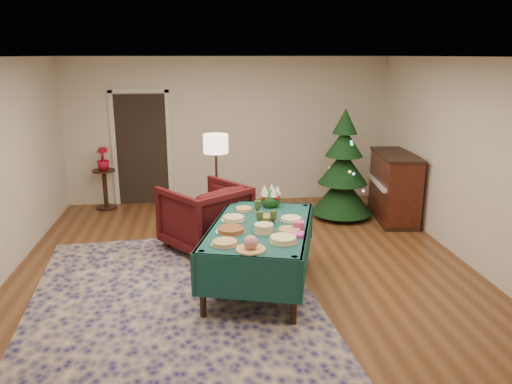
{
  "coord_description": "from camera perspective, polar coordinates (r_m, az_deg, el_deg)",
  "views": [
    {
      "loc": [
        -0.54,
        -5.79,
        2.72
      ],
      "look_at": [
        0.18,
        0.51,
        0.97
      ],
      "focal_mm": 35.0,
      "sensor_mm": 36.0,
      "label": 1
    }
  ],
  "objects": [
    {
      "name": "platter_1",
      "position": [
        5.16,
        -0.62,
        -6.02
      ],
      "size": [
        0.32,
        0.32,
        0.17
      ],
      "color": "silver",
      "rests_on": "buffet_table"
    },
    {
      "name": "centerpiece",
      "position": [
        6.61,
        1.67,
        -0.56
      ],
      "size": [
        0.28,
        0.28,
        0.32
      ],
      "color": "#1E4C1E",
      "rests_on": "buffet_table"
    },
    {
      "name": "doorway",
      "position": [
        9.47,
        -12.92,
        5.14
      ],
      "size": [
        1.08,
        0.04,
        2.16
      ],
      "color": "black",
      "rests_on": "ground"
    },
    {
      "name": "christmas_tree",
      "position": [
        8.58,
        9.92,
        2.54
      ],
      "size": [
        1.11,
        1.11,
        1.88
      ],
      "color": "black",
      "rests_on": "ground"
    },
    {
      "name": "room_shell",
      "position": [
        5.97,
        -1.18,
        2.13
      ],
      "size": [
        7.0,
        7.0,
        7.0
      ],
      "color": "#593319",
      "rests_on": "ground"
    },
    {
      "name": "side_table",
      "position": [
        9.45,
        -16.85,
        0.23
      ],
      "size": [
        0.41,
        0.41,
        0.73
      ],
      "color": "black",
      "rests_on": "ground"
    },
    {
      "name": "potted_plant",
      "position": [
        9.34,
        -17.08,
        3.13
      ],
      "size": [
        0.23,
        0.42,
        0.23
      ],
      "primitive_type": "imported",
      "color": "#AA0C24",
      "rests_on": "side_table"
    },
    {
      "name": "armchair",
      "position": [
        7.18,
        -5.86,
        -2.47
      ],
      "size": [
        1.39,
        1.38,
        1.05
      ],
      "primitive_type": "imported",
      "rotation": [
        0.0,
        0.0,
        3.78
      ],
      "color": "#400D0F",
      "rests_on": "ground"
    },
    {
      "name": "rug",
      "position": [
        5.87,
        -9.41,
        -12.33
      ],
      "size": [
        3.56,
        4.46,
        0.02
      ],
      "primitive_type": "cube",
      "rotation": [
        0.0,
        0.0,
        0.09
      ],
      "color": "#16144D",
      "rests_on": "ground"
    },
    {
      "name": "platter_7",
      "position": [
        6.05,
        1.25,
        -3.07
      ],
      "size": [
        0.24,
        0.24,
        0.07
      ],
      "color": "silver",
      "rests_on": "buffet_table"
    },
    {
      "name": "floor_lamp",
      "position": [
        7.65,
        -4.61,
        4.83
      ],
      "size": [
        0.38,
        0.38,
        1.56
      ],
      "color": "#A57F3F",
      "rests_on": "ground"
    },
    {
      "name": "platter_5",
      "position": [
        5.71,
        3.82,
        -4.4
      ],
      "size": [
        0.29,
        0.29,
        0.04
      ],
      "color": "silver",
      "rests_on": "buffet_table"
    },
    {
      "name": "platter_2",
      "position": [
        5.41,
        3.12,
        -5.46
      ],
      "size": [
        0.33,
        0.33,
        0.06
      ],
      "color": "silver",
      "rests_on": "buffet_table"
    },
    {
      "name": "platter_8",
      "position": [
        6.1,
        4.01,
        -3.11
      ],
      "size": [
        0.29,
        0.29,
        0.04
      ],
      "color": "silver",
      "rests_on": "buffet_table"
    },
    {
      "name": "platter_9",
      "position": [
        6.47,
        -1.38,
        -1.99
      ],
      "size": [
        0.24,
        0.24,
        0.04
      ],
      "color": "silver",
      "rests_on": "buffet_table"
    },
    {
      "name": "gift_box",
      "position": [
        5.79,
        4.89,
        -3.84
      ],
      "size": [
        0.15,
        0.15,
        0.1
      ],
      "primitive_type": "cube",
      "rotation": [
        0.0,
        0.0,
        -0.27
      ],
      "color": "#D0397E",
      "rests_on": "buffet_table"
    },
    {
      "name": "buffet_table",
      "position": [
        5.98,
        0.49,
        -5.19
      ],
      "size": [
        1.64,
        2.21,
        0.77
      ],
      "color": "black",
      "rests_on": "ground"
    },
    {
      "name": "goblet_0",
      "position": [
        6.29,
        0.18,
        -1.76
      ],
      "size": [
        0.08,
        0.08,
        0.18
      ],
      "color": "#2D471E",
      "rests_on": "buffet_table"
    },
    {
      "name": "piano",
      "position": [
        8.72,
        15.51,
        0.49
      ],
      "size": [
        0.76,
        1.38,
        1.14
      ],
      "color": "black",
      "rests_on": "ground"
    },
    {
      "name": "platter_6",
      "position": [
        6.09,
        -2.57,
        -3.06
      ],
      "size": [
        0.3,
        0.3,
        0.05
      ],
      "color": "silver",
      "rests_on": "buffet_table"
    },
    {
      "name": "goblet_1",
      "position": [
        5.91,
        2.02,
        -2.93
      ],
      "size": [
        0.08,
        0.08,
        0.18
      ],
      "color": "#2D471E",
      "rests_on": "buffet_table"
    },
    {
      "name": "platter_3",
      "position": [
        5.7,
        -2.88,
        -4.37
      ],
      "size": [
        0.36,
        0.36,
        0.05
      ],
      "color": "silver",
      "rests_on": "buffet_table"
    },
    {
      "name": "platter_4",
      "position": [
        5.67,
        0.9,
        -4.22
      ],
      "size": [
        0.26,
        0.26,
        0.1
      ],
      "color": "silver",
      "rests_on": "buffet_table"
    },
    {
      "name": "platter_0",
      "position": [
        5.34,
        -3.6,
        -5.84
      ],
      "size": [
        0.3,
        0.3,
        0.05
      ],
      "color": "silver",
      "rests_on": "buffet_table"
    },
    {
      "name": "goblet_2",
      "position": [
        5.87,
        0.42,
        -3.04
      ],
      "size": [
        0.08,
        0.08,
        0.18
      ],
      "color": "#2D471E",
      "rests_on": "buffet_table"
    },
    {
      "name": "napkin_stack",
      "position": [
        5.59,
        4.65,
        -4.87
      ],
      "size": [
        0.19,
        0.19,
        0.04
      ],
      "primitive_type": "cube",
      "rotation": [
        0.0,
        0.0,
        -0.27
      ],
      "color": "#DB3CA3",
      "rests_on": "buffet_table"
    }
  ]
}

